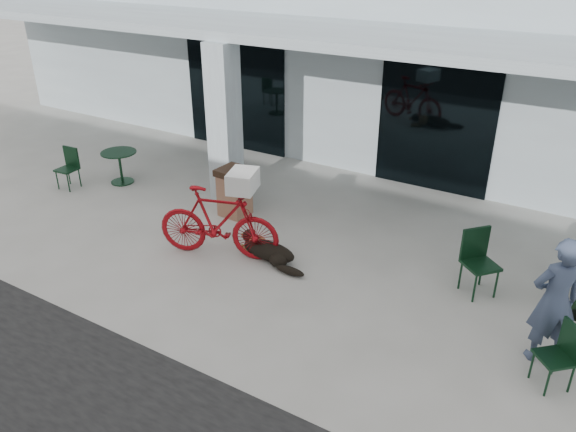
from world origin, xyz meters
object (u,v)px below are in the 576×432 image
Objects in this scene: trash_receptacle at (234,192)px; bicycle at (218,222)px; cafe_table_near at (121,167)px; dog at (269,250)px; person at (555,301)px; cafe_chair_far_b at (555,357)px; cafe_chair_far_a at (481,264)px; cafe_chair_near at (67,169)px.

bicycle is at bearing -63.33° from trash_receptacle.
cafe_table_near is 3.05m from trash_receptacle.
bicycle is at bearing -20.49° from cafe_table_near.
bicycle reaches higher than dog.
bicycle is 5.06m from person.
dog is 4.66m from cafe_table_near.
cafe_chair_far_b is at bearing 73.99° from person.
bicycle is 1.19× the size of person.
dog is 3.30m from cafe_chair_far_a.
cafe_table_near is 0.87× the size of cafe_chair_near.
cafe_chair_far_a reaches higher than cafe_chair_far_b.
person is at bearing -92.51° from cafe_chair_far_a.
bicycle is 4.12m from cafe_chair_far_a.
bicycle is at bearing -144.30° from dog.
cafe_chair_near is at bearing -168.03° from trash_receptacle.
cafe_chair_near is at bearing 64.59° from bicycle.
cafe_chair_near is at bearing -37.66° from person.
cafe_chair_far_a is 1.19× the size of cafe_chair_far_b.
cafe_chair_near is 0.92× the size of trash_receptacle.
cafe_chair_near is 0.87× the size of cafe_chair_far_a.
cafe_chair_far_a is at bearing 176.30° from cafe_chair_far_b.
bicycle is at bearing 146.51° from cafe_chair_far_a.
person is (9.53, -0.53, 0.43)m from cafe_chair_near.
dog is at bearing -13.65° from cafe_table_near.
cafe_chair_near is 1.03× the size of cafe_chair_far_b.
cafe_chair_near reaches higher than cafe_chair_far_b.
cafe_table_near is 9.14m from cafe_chair_far_b.
trash_receptacle is (3.77, 0.80, 0.04)m from cafe_chair_near.
bicycle reaches higher than cafe_table_near.
cafe_table_near reaches higher than dog.
dog is 4.33m from person.
dog is 4.50m from cafe_chair_far_b.
trash_receptacle is at bearing 127.36° from cafe_chair_far_a.
bicycle is 4.52m from cafe_chair_near.
trash_receptacle reaches higher than dog.
person is at bearing -106.98° from bicycle.
person is (-0.16, 0.48, 0.44)m from cafe_chair_far_b.
cafe_table_near is at bearing 128.80° from cafe_chair_far_a.
cafe_chair_far_b is (5.22, -0.41, -0.19)m from bicycle.
trash_receptacle is at bearing 7.78° from cafe_chair_near.
cafe_chair_far_b is (4.43, -0.71, 0.24)m from dog.
cafe_chair_far_b is at bearing -10.13° from cafe_chair_near.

